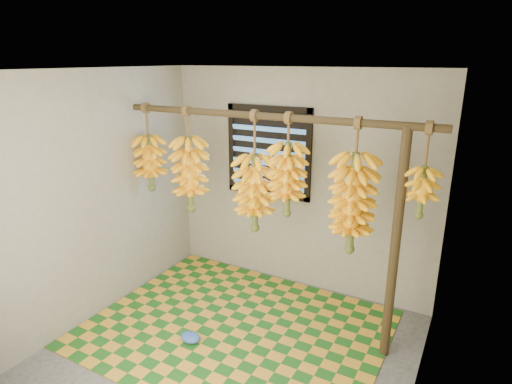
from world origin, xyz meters
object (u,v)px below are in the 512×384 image
Objects in this scene: plastic_bag at (190,337)px; banana_bunch_c at (255,193)px; banana_bunch_b at (190,174)px; banana_bunch_e at (353,204)px; banana_bunch_d at (287,180)px; support_post at (395,249)px; banana_bunch_a at (150,163)px; woven_mat at (236,328)px; banana_bunch_f at (422,192)px.

banana_bunch_c is at bearing 66.94° from plastic_bag.
banana_bunch_b is 0.92× the size of banana_bunch_e.
banana_bunch_c and banana_bunch_e have the same top height.
banana_bunch_d is (0.33, 0.00, 0.17)m from banana_bunch_c.
banana_bunch_c is (-1.30, 0.00, 0.28)m from support_post.
plastic_bag is at bearing -113.06° from banana_bunch_c.
banana_bunch_a is 0.99× the size of banana_bunch_d.
banana_bunch_f reaches higher than woven_mat.
plastic_bag is 0.27× the size of banana_bunch_f.
support_post is 0.50m from banana_bunch_e.
plastic_bag is 1.69m from banana_bunch_d.
banana_bunch_f is (1.48, 0.32, 1.51)m from woven_mat.
banana_bunch_a is (-1.22, 0.32, 1.42)m from woven_mat.
banana_bunch_b is at bearing 180.00° from banana_bunch_c.
banana_bunch_a and banana_bunch_e have the same top height.
banana_bunch_f reaches higher than plastic_bag.
banana_bunch_d and banana_bunch_f have the same top height.
banana_bunch_a is at bearing 180.00° from banana_bunch_c.
banana_bunch_b is 0.94× the size of banana_bunch_c.
plastic_bag is 2.37m from banana_bunch_f.
banana_bunch_a is 1.23× the size of banana_bunch_f.
banana_bunch_c is at bearing 180.00° from banana_bunch_f.
banana_bunch_b is 1.14× the size of banana_bunch_d.
woven_mat is at bearing -14.67° from banana_bunch_a.
banana_bunch_a is 0.86× the size of banana_bunch_b.
woven_mat is 2.91× the size of banana_bunch_d.
banana_bunch_e is at bearing 180.00° from support_post.
banana_bunch_c is at bearing 83.38° from woven_mat.
banana_bunch_d is (-0.97, 0.00, 0.46)m from support_post.
banana_bunch_a is at bearing -180.00° from banana_bunch_d.
banana_bunch_f is (1.74, 0.69, 1.46)m from plastic_bag.
support_post is 10.01× the size of plastic_bag.
support_post is 1.69m from woven_mat.
banana_bunch_e is (0.96, 0.32, 1.33)m from woven_mat.
woven_mat is 2.95× the size of banana_bunch_a.
banana_bunch_a is 0.80× the size of banana_bunch_e.
banana_bunch_a and banana_bunch_c have the same top height.
banana_bunch_b is (-0.70, 0.32, 1.36)m from woven_mat.
banana_bunch_d is at bearing 180.00° from support_post.
banana_bunch_b is 1.66m from banana_bunch_e.
banana_bunch_b is at bearing -180.00° from banana_bunch_d.
banana_bunch_b is at bearing 122.96° from plastic_bag.
banana_bunch_c is (0.04, 0.32, 1.28)m from woven_mat.
banana_bunch_e is at bearing 29.52° from plastic_bag.
banana_bunch_d is 0.61m from banana_bunch_e.
banana_bunch_d is at bearing 180.00° from banana_bunch_f.
banana_bunch_a is 2.18m from banana_bunch_e.
banana_bunch_c is (0.29, 0.69, 1.23)m from plastic_bag.
plastic_bag reaches higher than woven_mat.
plastic_bag is 0.18× the size of banana_bunch_c.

